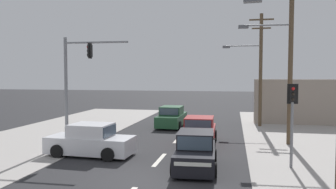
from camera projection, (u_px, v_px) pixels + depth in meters
The scene contains 13 objects.
ground_plane at pixel (142, 180), 12.21m from camera, with size 140.00×140.00×0.00m, color #28282B.
lane_dash_mid at pixel (160, 160), 15.15m from camera, with size 0.20×2.40×0.01m, color silver.
lane_dash_far at pixel (178, 139), 20.04m from camera, with size 0.20×2.40×0.01m, color silver.
kerb_left_verge at pixel (11, 147), 17.80m from camera, with size 8.00×40.00×0.02m, color #A39E99.
utility_pole_midground_right at pixel (288, 55), 18.22m from camera, with size 3.78×0.46×9.33m.
utility_pole_background_right at pixel (259, 66), 24.92m from camera, with size 3.78×0.35×8.57m.
traffic_signal_mast at pixel (75, 77), 18.07m from camera, with size 3.69×0.44×6.00m.
pedestal_signal_right_kerb at pixel (292, 111), 13.67m from camera, with size 0.44×0.29×3.56m.
shopfront_wall_far at pixel (333, 102), 25.61m from camera, with size 12.00×1.00×3.60m, color #A39384.
sedan_oncoming_mid at pixel (199, 132), 18.49m from camera, with size 1.97×4.28×1.56m.
sedan_oncoming_near at pixel (172, 117), 24.97m from camera, with size 1.95×4.27×1.56m.
hatchback_kerbside_parked at pixel (195, 152), 13.75m from camera, with size 1.94×3.72×1.53m.
sedan_receding_far at pixel (91, 141), 15.95m from camera, with size 4.31×2.04×1.56m.
Camera 1 is at (3.33, -11.58, 3.91)m, focal length 35.00 mm.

